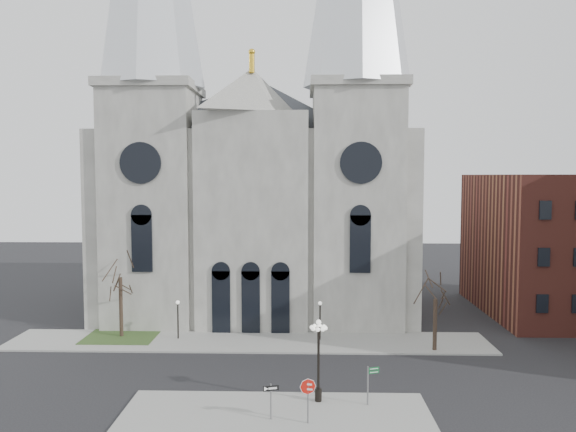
{
  "coord_description": "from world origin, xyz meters",
  "views": [
    {
      "loc": [
        4.55,
        -34.83,
        13.94
      ],
      "look_at": [
        3.4,
        8.0,
        10.82
      ],
      "focal_mm": 35.0,
      "sensor_mm": 36.0,
      "label": 1
    }
  ],
  "objects_px": {
    "one_way_sign": "(271,395)",
    "globe_lamp": "(319,350)",
    "stop_sign": "(308,391)",
    "street_name_sign": "(369,382)"
  },
  "relations": [
    {
      "from": "one_way_sign",
      "to": "globe_lamp",
      "type": "bearing_deg",
      "value": 28.52
    },
    {
      "from": "stop_sign",
      "to": "one_way_sign",
      "type": "bearing_deg",
      "value": 178.57
    },
    {
      "from": "globe_lamp",
      "to": "street_name_sign",
      "type": "height_order",
      "value": "globe_lamp"
    },
    {
      "from": "stop_sign",
      "to": "one_way_sign",
      "type": "xyz_separation_m",
      "value": [
        -2.09,
        0.45,
        -0.42
      ]
    },
    {
      "from": "globe_lamp",
      "to": "one_way_sign",
      "type": "relative_size",
      "value": 2.47
    },
    {
      "from": "stop_sign",
      "to": "one_way_sign",
      "type": "relative_size",
      "value": 1.25
    },
    {
      "from": "stop_sign",
      "to": "street_name_sign",
      "type": "distance_m",
      "value": 4.55
    },
    {
      "from": "globe_lamp",
      "to": "stop_sign",
      "type": "bearing_deg",
      "value": -102.16
    },
    {
      "from": "stop_sign",
      "to": "one_way_sign",
      "type": "distance_m",
      "value": 2.18
    },
    {
      "from": "one_way_sign",
      "to": "street_name_sign",
      "type": "bearing_deg",
      "value": 5.36
    }
  ]
}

